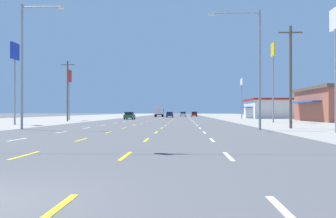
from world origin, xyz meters
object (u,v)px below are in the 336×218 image
at_px(sedan_center_turn_near, 170,115).
at_px(pole_sign_right_row_1, 273,63).
at_px(sedan_far_left_nearest, 130,116).
at_px(pole_sign_left_row_1, 15,63).
at_px(pole_sign_left_row_2, 69,82).
at_px(sedan_inner_right_far, 183,114).
at_px(pole_sign_right_row_0, 336,39).
at_px(hatchback_far_right_midfar, 194,114).
at_px(box_truck_inner_left_mid, 159,111).
at_px(pole_sign_right_row_2, 242,88).
at_px(streetlight_right_row_0, 255,60).
at_px(streetlight_left_row_0, 26,58).

distance_m(sedan_center_turn_near, pole_sign_right_row_1, 51.91).
distance_m(sedan_far_left_nearest, pole_sign_left_row_1, 34.09).
bearing_deg(pole_sign_left_row_2, pole_sign_right_row_1, -24.39).
height_order(sedan_inner_right_far, pole_sign_right_row_0, pole_sign_right_row_0).
bearing_deg(sedan_center_turn_near, pole_sign_right_row_0, -78.85).
relative_size(pole_sign_left_row_1, pole_sign_left_row_2, 1.04).
height_order(sedan_inner_right_far, pole_sign_left_row_1, pole_sign_left_row_1).
xyz_separation_m(hatchback_far_right_midfar, pole_sign_left_row_1, (-22.96, -73.93, 6.44)).
relative_size(sedan_far_left_nearest, box_truck_inner_left_mid, 0.62).
xyz_separation_m(sedan_far_left_nearest, pole_sign_left_row_1, (-8.94, -32.25, 6.47)).
height_order(pole_sign_right_row_0, pole_sign_right_row_2, pole_sign_right_row_0).
relative_size(box_truck_inner_left_mid, pole_sign_left_row_1, 0.76).
relative_size(sedan_inner_right_far, pole_sign_right_row_2, 0.51).
height_order(sedan_far_left_nearest, pole_sign_left_row_1, pole_sign_left_row_1).
xyz_separation_m(pole_sign_left_row_1, streetlight_right_row_0, (25.59, -11.56, -1.37)).
relative_size(box_truck_inner_left_mid, hatchback_far_right_midfar, 1.85).
bearing_deg(sedan_far_left_nearest, sedan_center_turn_near, 75.31).
relative_size(sedan_center_turn_near, hatchback_far_right_midfar, 1.15).
xyz_separation_m(pole_sign_left_row_1, pole_sign_right_row_1, (32.19, 10.40, 1.07)).
relative_size(hatchback_far_right_midfar, streetlight_right_row_0, 0.39).
distance_m(pole_sign_left_row_2, pole_sign_right_row_0, 52.14).
height_order(pole_sign_left_row_2, pole_sign_right_row_0, pole_sign_left_row_2).
xyz_separation_m(sedan_far_left_nearest, pole_sign_right_row_2, (23.38, 8.33, 5.96)).
bearing_deg(sedan_center_turn_near, streetlight_right_row_0, -82.26).
bearing_deg(hatchback_far_right_midfar, pole_sign_right_row_2, -74.32).
height_order(box_truck_inner_left_mid, pole_sign_right_row_0, pole_sign_right_row_0).
bearing_deg(hatchback_far_right_midfar, pole_sign_left_row_2, -116.50).
relative_size(sedan_far_left_nearest, streetlight_right_row_0, 0.45).
bearing_deg(sedan_center_turn_near, pole_sign_right_row_2, -48.63).
distance_m(hatchback_far_right_midfar, pole_sign_left_row_2, 54.44).
relative_size(box_truck_inner_left_mid, pole_sign_left_row_2, 0.79).
xyz_separation_m(sedan_center_turn_near, box_truck_inner_left_mid, (-3.49, 10.64, 1.08)).
relative_size(sedan_center_turn_near, pole_sign_right_row_0, 0.49).
distance_m(sedan_inner_right_far, streetlight_right_row_0, 90.47).
distance_m(pole_sign_left_row_1, pole_sign_right_row_2, 51.88).
height_order(sedan_center_turn_near, pole_sign_left_row_2, pole_sign_left_row_2).
bearing_deg(sedan_center_turn_near, hatchback_far_right_midfar, 64.76).
relative_size(pole_sign_right_row_2, streetlight_right_row_0, 0.87).
bearing_deg(sedan_inner_right_far, pole_sign_left_row_2, -111.33).
bearing_deg(pole_sign_right_row_1, pole_sign_right_row_2, 89.77).
relative_size(hatchback_far_right_midfar, pole_sign_left_row_2, 0.43).
bearing_deg(hatchback_far_right_midfar, pole_sign_right_row_1, -81.73).
height_order(pole_sign_right_row_1, streetlight_left_row_0, pole_sign_right_row_1).
relative_size(pole_sign_right_row_0, pole_sign_right_row_2, 1.04).
relative_size(pole_sign_right_row_0, streetlight_left_row_0, 0.85).
distance_m(sedan_inner_right_far, pole_sign_left_row_1, 81.22).
distance_m(hatchback_far_right_midfar, streetlight_right_row_0, 85.68).
height_order(pole_sign_left_row_2, streetlight_left_row_0, streetlight_left_row_0).
distance_m(box_truck_inner_left_mid, hatchback_far_right_midfar, 11.31).
xyz_separation_m(pole_sign_right_row_1, streetlight_left_row_0, (-26.13, -21.96, -2.16)).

